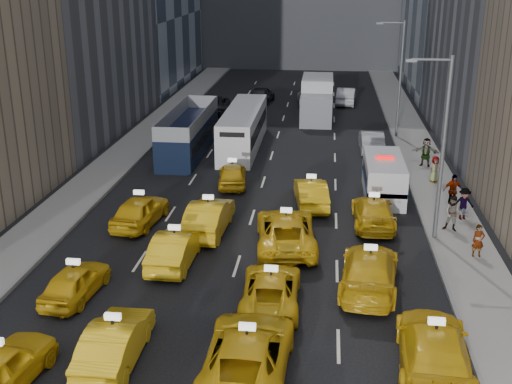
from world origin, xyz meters
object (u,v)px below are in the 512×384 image
at_px(nypd_van, 384,178).
at_px(pedestrian_0, 478,241).
at_px(double_decker, 189,132).
at_px(box_truck, 317,99).
at_px(city_bus, 243,128).

relative_size(nypd_van, pedestrian_0, 3.69).
xyz_separation_m(double_decker, pedestrian_0, (16.89, -16.17, -0.61)).
distance_m(nypd_van, box_truck, 20.28).
distance_m(city_bus, pedestrian_0, 22.31).
bearing_deg(double_decker, pedestrian_0, -39.07).
bearing_deg(nypd_van, box_truck, 103.91).
bearing_deg(pedestrian_0, box_truck, 99.92).
relative_size(nypd_van, city_bus, 0.50).
bearing_deg(city_bus, double_decker, -146.22).
height_order(city_bus, box_truck, box_truck).
bearing_deg(pedestrian_0, double_decker, 130.33).
bearing_deg(city_bus, pedestrian_0, -46.15).
distance_m(double_decker, city_bus, 4.14).
relative_size(city_bus, box_truck, 1.44).
bearing_deg(nypd_van, double_decker, 150.92).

